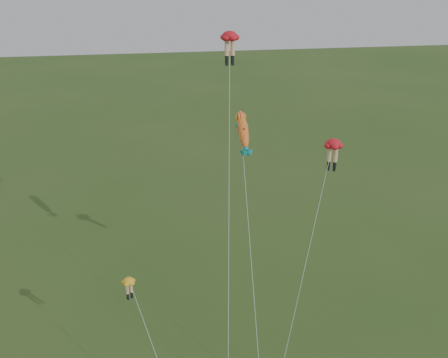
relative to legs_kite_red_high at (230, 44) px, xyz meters
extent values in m
ellipsoid|color=red|center=(0.04, 0.21, 0.54)|extent=(1.54, 1.54, 0.74)
cylinder|color=#E5B787|center=(-0.19, 0.20, -0.34)|extent=(0.33, 0.33, 1.14)
cylinder|color=black|center=(-0.19, 0.20, -1.19)|extent=(0.26, 0.26, 0.57)
cube|color=black|center=(-0.19, 0.20, -1.56)|extent=(0.20, 0.34, 0.17)
cylinder|color=#E5B787|center=(0.27, 0.22, -0.34)|extent=(0.33, 0.33, 1.14)
cylinder|color=black|center=(0.27, 0.22, -1.19)|extent=(0.26, 0.26, 0.57)
cube|color=black|center=(0.27, 0.22, -1.56)|extent=(0.20, 0.34, 0.17)
cylinder|color=silver|center=(-1.23, -6.31, -10.14)|extent=(2.58, 13.07, 22.09)
ellipsoid|color=red|center=(6.07, -6.57, -6.01)|extent=(1.83, 1.83, 0.68)
cylinder|color=#E5B787|center=(5.88, -6.48, -6.81)|extent=(0.30, 0.30, 1.04)
cylinder|color=black|center=(5.88, -6.48, -7.59)|extent=(0.24, 0.24, 0.52)
cube|color=black|center=(5.88, -6.48, -7.93)|extent=(0.29, 0.35, 0.15)
cylinder|color=#E5B787|center=(6.26, -6.67, -6.81)|extent=(0.30, 0.30, 1.04)
cylinder|color=black|center=(6.26, -6.67, -7.59)|extent=(0.24, 0.24, 0.52)
cube|color=black|center=(6.26, -6.67, -7.93)|extent=(0.29, 0.35, 0.15)
cylinder|color=silver|center=(3.58, -9.50, -13.42)|extent=(5.01, 5.91, 15.51)
ellipsoid|color=yellow|center=(-8.50, -8.73, -14.06)|extent=(1.29, 1.29, 0.48)
cylinder|color=#E5B787|center=(-8.63, -8.79, -14.62)|extent=(0.21, 0.21, 0.73)
cylinder|color=black|center=(-8.63, -8.79, -15.17)|extent=(0.17, 0.17, 0.37)
cube|color=black|center=(-8.63, -8.79, -15.41)|extent=(0.20, 0.24, 0.11)
cylinder|color=#E5B787|center=(-8.37, -8.66, -14.62)|extent=(0.21, 0.21, 0.73)
cylinder|color=black|center=(-8.37, -8.66, -15.17)|extent=(0.17, 0.17, 0.37)
cube|color=black|center=(-8.37, -8.66, -15.41)|extent=(0.20, 0.24, 0.11)
cylinder|color=silver|center=(-7.01, -12.44, -17.50)|extent=(3.02, 7.45, 7.37)
ellipsoid|color=yellow|center=(0.66, -1.99, -6.08)|extent=(0.97, 2.82, 2.95)
sphere|color=yellow|center=(0.66, -1.99, -6.08)|extent=(0.93, 1.29, 1.27)
cone|color=teal|center=(0.66, -1.99, -6.08)|extent=(0.73, 1.23, 1.19)
cone|color=teal|center=(0.66, -1.99, -6.08)|extent=(0.73, 1.23, 1.19)
cone|color=teal|center=(0.66, -1.99, -6.08)|extent=(0.42, 0.69, 0.67)
cone|color=teal|center=(0.66, -1.99, -6.08)|extent=(0.42, 0.69, 0.67)
cone|color=red|center=(0.66, -1.99, -6.08)|extent=(0.46, 0.68, 0.66)
cylinder|color=silver|center=(0.20, -7.52, -13.63)|extent=(0.96, 11.10, 15.10)
camera|label=1|loc=(-7.26, -37.37, 5.12)|focal=40.00mm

